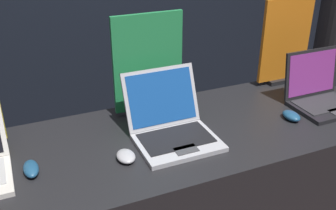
# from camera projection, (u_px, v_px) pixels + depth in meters

# --- Properties ---
(mouse_front) EXTENTS (0.06, 0.11, 0.04)m
(mouse_front) POSITION_uv_depth(u_px,v_px,m) (31.00, 169.00, 1.47)
(mouse_front) COLOR navy
(mouse_front) RESTS_ON display_counter
(laptop_middle) EXTENTS (0.34, 0.37, 0.26)m
(laptop_middle) POSITION_uv_depth(u_px,v_px,m) (172.00, 124.00, 1.68)
(laptop_middle) COLOR #B7B7BC
(laptop_middle) RESTS_ON display_counter
(mouse_middle) EXTENTS (0.07, 0.10, 0.03)m
(mouse_middle) POSITION_uv_depth(u_px,v_px,m) (126.00, 156.00, 1.55)
(mouse_middle) COLOR #B2B2B7
(mouse_middle) RESTS_ON display_counter
(promo_stand_middle) EXTENTS (0.34, 0.07, 0.48)m
(promo_stand_middle) POSITION_uv_depth(u_px,v_px,m) (149.00, 67.00, 1.83)
(promo_stand_middle) COLOR black
(promo_stand_middle) RESTS_ON display_counter
(laptop_back) EXTENTS (0.32, 0.28, 0.26)m
(laptop_back) POSITION_uv_depth(u_px,v_px,m) (320.00, 93.00, 1.96)
(laptop_back) COLOR black
(laptop_back) RESTS_ON display_counter
(mouse_back) EXTENTS (0.07, 0.10, 0.04)m
(mouse_back) POSITION_uv_depth(u_px,v_px,m) (291.00, 116.00, 1.84)
(mouse_back) COLOR navy
(mouse_back) RESTS_ON display_counter
(promo_stand_back) EXTENTS (0.31, 0.07, 0.48)m
(promo_stand_back) POSITION_uv_depth(u_px,v_px,m) (285.00, 44.00, 2.14)
(promo_stand_back) COLOR black
(promo_stand_back) RESTS_ON display_counter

